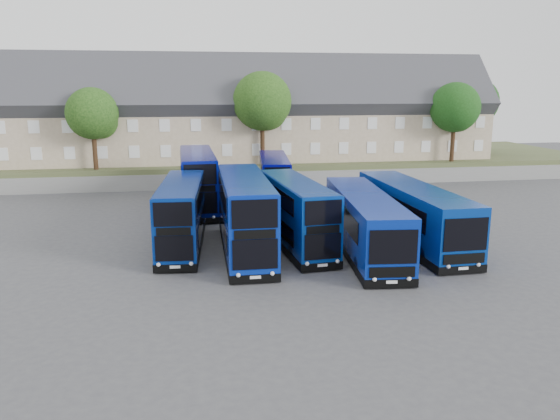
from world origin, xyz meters
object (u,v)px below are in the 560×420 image
at_px(tree_west, 94,115).
at_px(tree_mid, 264,103).
at_px(coach_east_a, 364,224).
at_px(tree_far, 476,104).
at_px(tree_east, 456,109).
at_px(dd_front_mid, 245,216).
at_px(dd_front_left, 182,216).

distance_m(tree_west, tree_mid, 16.04).
relative_size(coach_east_a, tree_far, 1.49).
bearing_deg(tree_east, tree_west, -180.00).
bearing_deg(coach_east_a, dd_front_mid, 177.01).
bearing_deg(tree_far, dd_front_left, -140.69).
relative_size(tree_east, tree_far, 0.94).
bearing_deg(dd_front_mid, tree_mid, 80.30).
bearing_deg(dd_front_left, tree_west, 115.38).
xyz_separation_m(dd_front_left, tree_far, (33.92, 27.77, 5.76)).
relative_size(tree_west, tree_mid, 0.83).
relative_size(dd_front_mid, tree_mid, 1.24).
bearing_deg(dd_front_left, dd_front_mid, -20.05).
xyz_separation_m(dd_front_mid, tree_east, (24.23, 22.42, 5.18)).
bearing_deg(coach_east_a, tree_far, 58.22).
xyz_separation_m(coach_east_a, tree_east, (17.24, 23.47, 5.68)).
distance_m(dd_front_mid, tree_west, 25.79).
xyz_separation_m(dd_front_left, coach_east_a, (10.68, -2.71, -0.26)).
xyz_separation_m(tree_west, tree_east, (36.00, 0.00, 0.34)).
distance_m(dd_front_left, tree_mid, 23.50).
bearing_deg(coach_east_a, tree_mid, 102.12).
relative_size(dd_front_mid, coach_east_a, 0.88).
relative_size(coach_east_a, tree_east, 1.59).
bearing_deg(tree_east, coach_east_a, -126.30).
bearing_deg(coach_east_a, dd_front_left, 171.33).
relative_size(dd_front_left, tree_mid, 1.11).
relative_size(dd_front_mid, tree_east, 1.39).
height_order(coach_east_a, tree_west, tree_west).
bearing_deg(tree_east, tree_mid, 178.57).
bearing_deg(tree_west, coach_east_a, -51.37).
bearing_deg(dd_front_left, coach_east_a, -10.10).
bearing_deg(tree_east, dd_front_mid, -137.21).
xyz_separation_m(dd_front_left, tree_mid, (7.92, 21.27, 6.10)).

